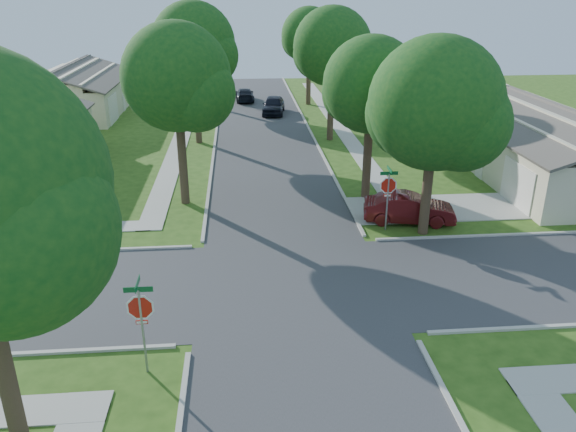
# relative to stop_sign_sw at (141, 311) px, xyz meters

# --- Properties ---
(ground) EXTENTS (100.00, 100.00, 0.00)m
(ground) POSITION_rel_stop_sign_sw_xyz_m (4.70, 4.70, -2.03)
(ground) COLOR #2B4C14
(ground) RESTS_ON ground
(road_ns) EXTENTS (7.00, 100.00, 0.02)m
(road_ns) POSITION_rel_stop_sign_sw_xyz_m (4.70, 4.70, -2.03)
(road_ns) COLOR #333335
(road_ns) RESTS_ON ground
(sidewalk_ne) EXTENTS (1.20, 40.00, 0.04)m
(sidewalk_ne) POSITION_rel_stop_sign_sw_xyz_m (10.80, 30.70, -2.01)
(sidewalk_ne) COLOR #9E9B91
(sidewalk_ne) RESTS_ON ground
(sidewalk_nw) EXTENTS (1.20, 40.00, 0.04)m
(sidewalk_nw) POSITION_rel_stop_sign_sw_xyz_m (-1.40, 30.70, -2.01)
(sidewalk_nw) COLOR #9E9B91
(sidewalk_nw) RESTS_ON ground
(driveway) EXTENTS (8.80, 3.60, 0.05)m
(driveway) POSITION_rel_stop_sign_sw_xyz_m (12.60, 11.80, -2.01)
(driveway) COLOR #9E9B91
(driveway) RESTS_ON ground
(stop_sign_sw) EXTENTS (1.05, 0.80, 2.98)m
(stop_sign_sw) POSITION_rel_stop_sign_sw_xyz_m (0.00, 0.00, 0.00)
(stop_sign_sw) COLOR gray
(stop_sign_sw) RESTS_ON ground
(stop_sign_ne) EXTENTS (1.05, 0.80, 2.98)m
(stop_sign_ne) POSITION_rel_stop_sign_sw_xyz_m (9.40, 9.40, 0.00)
(stop_sign_ne) COLOR gray
(stop_sign_ne) RESTS_ON ground
(tree_e_near) EXTENTS (4.97, 4.80, 8.28)m
(tree_e_near) POSITION_rel_stop_sign_sw_xyz_m (9.45, 13.71, 3.61)
(tree_e_near) COLOR #38281C
(tree_e_near) RESTS_ON ground
(tree_e_mid) EXTENTS (5.59, 5.40, 9.21)m
(tree_e_mid) POSITION_rel_stop_sign_sw_xyz_m (9.46, 25.71, 4.22)
(tree_e_mid) COLOR #38281C
(tree_e_mid) RESTS_ON ground
(tree_e_far) EXTENTS (5.17, 5.00, 8.72)m
(tree_e_far) POSITION_rel_stop_sign_sw_xyz_m (9.45, 38.71, 3.95)
(tree_e_far) COLOR #38281C
(tree_e_far) RESTS_ON ground
(tree_w_near) EXTENTS (5.38, 5.20, 8.97)m
(tree_w_near) POSITION_rel_stop_sign_sw_xyz_m (0.06, 13.71, 4.08)
(tree_w_near) COLOR #38281C
(tree_w_near) RESTS_ON ground
(tree_w_mid) EXTENTS (5.80, 5.60, 9.56)m
(tree_w_mid) POSITION_rel_stop_sign_sw_xyz_m (0.06, 25.71, 4.46)
(tree_w_mid) COLOR #38281C
(tree_w_mid) RESTS_ON ground
(tree_w_far) EXTENTS (4.76, 4.60, 8.04)m
(tree_w_far) POSITION_rel_stop_sign_sw_xyz_m (0.05, 38.71, 3.48)
(tree_w_far) COLOR #38281C
(tree_w_far) RESTS_ON ground
(tree_ne_corner) EXTENTS (5.80, 5.60, 8.66)m
(tree_ne_corner) POSITION_rel_stop_sign_sw_xyz_m (11.06, 8.91, 3.56)
(tree_ne_corner) COLOR #38281C
(tree_ne_corner) RESTS_ON ground
(house_ne_near) EXTENTS (8.42, 13.60, 4.23)m
(house_ne_near) POSITION_rel_stop_sign_sw_xyz_m (20.69, 15.70, -0.51)
(house_ne_near) COLOR beige
(house_ne_near) RESTS_ON ground
(house_ne_far) EXTENTS (8.42, 13.60, 4.23)m
(house_ne_far) POSITION_rel_stop_sign_sw_xyz_m (20.69, 33.70, -0.51)
(house_ne_far) COLOR beige
(house_ne_far) RESTS_ON ground
(house_nw_far) EXTENTS (8.42, 13.60, 4.23)m
(house_nw_far) POSITION_rel_stop_sign_sw_xyz_m (-11.29, 36.70, -0.51)
(house_nw_far) COLOR beige
(house_nw_far) RESTS_ON ground
(car_driveway) EXTENTS (4.42, 2.25, 1.39)m
(car_driveway) POSITION_rel_stop_sign_sw_xyz_m (10.70, 10.20, -1.34)
(car_driveway) COLOR #4F1012
(car_driveway) RESTS_ON ground
(car_curb_east) EXTENTS (2.36, 4.62, 1.50)m
(car_curb_east) POSITION_rel_stop_sign_sw_xyz_m (5.90, 34.87, -1.28)
(car_curb_east) COLOR black
(car_curb_east) RESTS_ON ground
(car_curb_west) EXTENTS (1.83, 4.23, 1.21)m
(car_curb_west) POSITION_rel_stop_sign_sw_xyz_m (3.50, 40.87, -1.42)
(car_curb_west) COLOR black
(car_curb_west) RESTS_ON ground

